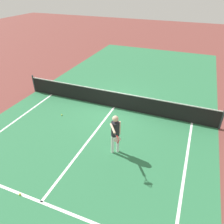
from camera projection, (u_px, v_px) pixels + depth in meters
ground_plane at (114, 107)px, 11.89m from camera, size 60.00×60.00×0.00m
court_surface_inbounds at (114, 107)px, 11.89m from camera, size 10.62×24.40×0.00m
line_service_near at (41, 202)px, 6.84m from camera, size 8.22×0.10×0.01m
line_center_service at (88, 142)px, 9.37m from camera, size 0.10×6.40×0.01m
net at (114, 99)px, 11.63m from camera, size 10.77×0.09×1.07m
player_near at (115, 131)px, 8.23m from camera, size 0.68×1.14×1.75m
tennis_ball_mid_court at (20, 194)px, 7.06m from camera, size 0.07×0.07×0.07m
tennis_ball_near_net at (62, 115)px, 11.16m from camera, size 0.07×0.07×0.07m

